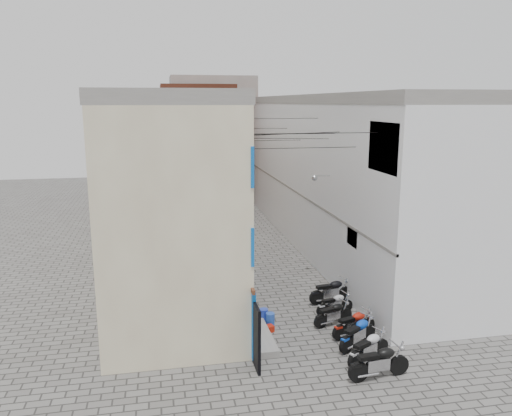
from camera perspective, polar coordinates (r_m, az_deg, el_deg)
ground at (r=18.28m, az=7.82°, el=-16.14°), size 90.00×90.00×0.00m
plinth at (r=29.63m, az=-4.16°, el=-4.62°), size 0.90×26.00×0.25m
building_left at (r=28.44m, az=-10.16°, el=3.55°), size 5.10×27.00×9.00m
building_right at (r=30.33m, az=9.07°, el=4.12°), size 5.94×26.00×9.00m
building_far_brick_left at (r=43.48m, az=-6.66°, el=7.20°), size 6.00×6.00×10.00m
building_far_brick_right at (r=46.20m, az=-0.61°, el=6.31°), size 5.00×6.00×8.00m
building_far_concrete at (r=49.59m, az=-4.92°, el=8.40°), size 8.00×5.00×11.00m
far_shopfront at (r=41.42m, az=-3.46°, el=1.71°), size 2.00×0.30×2.40m
overhead_wires at (r=23.52m, az=2.23°, el=8.43°), size 5.80×13.02×1.32m
motorcycle_a at (r=16.89m, az=13.90°, el=-16.56°), size 2.17×0.88×1.22m
motorcycle_b at (r=17.76m, az=12.78°, el=-15.16°), size 2.03×1.44×1.13m
motorcycle_c at (r=18.66m, az=11.60°, el=-13.66°), size 2.05×1.61×1.17m
motorcycle_d at (r=19.39m, az=11.15°, el=-12.70°), size 2.02×1.15×1.11m
motorcycle_e at (r=20.19m, az=8.84°, el=-11.72°), size 1.86×1.06×1.03m
motorcycle_f at (r=21.15m, az=9.01°, el=-10.65°), size 1.78×0.90×0.99m
motorcycle_g at (r=22.21m, az=8.61°, el=-9.22°), size 2.13×0.95×1.19m
person_a at (r=22.02m, az=-1.53°, el=-8.26°), size 0.37×0.54×1.42m
person_b at (r=22.34m, az=-2.31°, el=-7.85°), size 0.58×0.74×1.51m
water_jug_near at (r=19.94m, az=1.64°, el=-12.65°), size 0.37×0.37×0.54m
water_jug_far at (r=20.28m, az=0.89°, el=-12.19°), size 0.42×0.42×0.55m
red_crate at (r=19.58m, az=1.43°, el=-13.62°), size 0.45×0.38×0.24m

